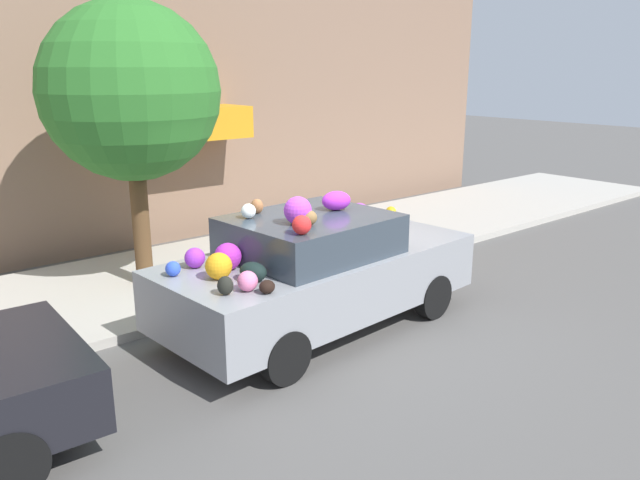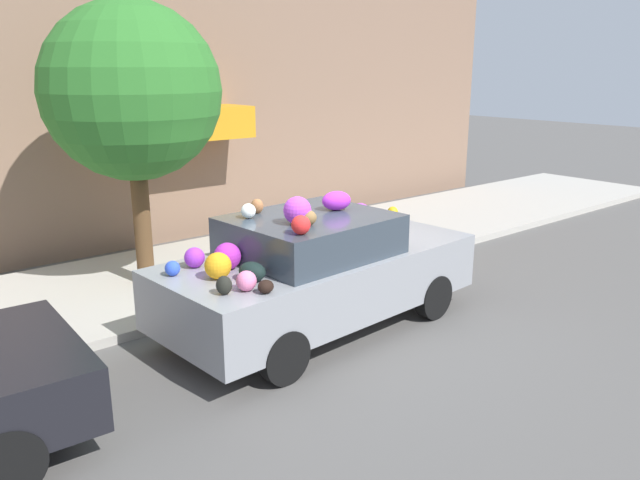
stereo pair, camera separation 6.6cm
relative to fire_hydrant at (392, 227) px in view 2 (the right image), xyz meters
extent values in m
plane|color=#565451|center=(-3.00, -1.70, -0.46)|extent=(60.00, 60.00, 0.00)
cube|color=#B2ADA3|center=(-3.00, 1.00, -0.40)|extent=(24.00, 3.20, 0.12)
cube|color=#846651|center=(-3.00, 3.25, 2.33)|extent=(18.00, 0.30, 5.58)
cube|color=orange|center=(-2.61, 2.65, 1.71)|extent=(2.63, 0.90, 0.55)
cylinder|color=brown|center=(-4.10, 0.92, 0.58)|extent=(0.24, 0.24, 1.86)
sphere|color=#2D7228|center=(-4.10, 0.92, 2.35)|extent=(2.38, 2.38, 2.38)
cylinder|color=gold|center=(0.00, 0.00, -0.07)|extent=(0.20, 0.20, 0.55)
sphere|color=gold|center=(0.00, 0.00, 0.26)|extent=(0.18, 0.18, 0.18)
cube|color=gray|center=(-3.00, -1.69, 0.17)|extent=(4.13, 1.99, 0.69)
cube|color=#333D47|center=(-3.16, -1.70, 0.75)|extent=(1.91, 1.63, 0.46)
cylinder|color=black|center=(-1.81, -0.82, -0.17)|extent=(0.59, 0.22, 0.58)
cylinder|color=black|center=(-1.70, -2.39, -0.17)|extent=(0.59, 0.22, 0.58)
cylinder|color=black|center=(-4.30, -0.99, -0.17)|extent=(0.59, 0.22, 0.58)
cylinder|color=black|center=(-4.19, -2.56, -0.17)|extent=(0.59, 0.22, 0.58)
ellipsoid|color=#AD2DC9|center=(-2.72, -1.66, 1.09)|extent=(0.42, 0.35, 0.23)
ellipsoid|color=black|center=(-4.66, -2.24, 0.61)|extent=(0.21, 0.21, 0.19)
sphere|color=purple|center=(-4.47, -1.30, 0.63)|extent=(0.31, 0.31, 0.23)
sphere|color=purple|center=(-1.71, -1.02, 0.67)|extent=(0.36, 0.36, 0.30)
sphere|color=red|center=(-3.75, -2.29, 1.08)|extent=(0.29, 0.29, 0.20)
sphere|color=pink|center=(-4.44, -2.30, 0.62)|extent=(0.22, 0.22, 0.21)
ellipsoid|color=black|center=(-4.33, -2.47, 0.58)|extent=(0.23, 0.22, 0.13)
ellipsoid|color=brown|center=(-3.45, -2.03, 1.06)|extent=(0.26, 0.25, 0.17)
sphere|color=orange|center=(-4.47, -1.80, 0.66)|extent=(0.35, 0.35, 0.28)
sphere|color=blue|center=(-4.79, -1.41, 0.60)|extent=(0.17, 0.17, 0.16)
sphere|color=white|center=(-3.77, -1.34, 1.06)|extent=(0.24, 0.24, 0.17)
sphere|color=purple|center=(-4.23, -1.59, 0.67)|extent=(0.37, 0.37, 0.30)
ellipsoid|color=black|center=(-4.22, -2.08, 0.62)|extent=(0.29, 0.35, 0.20)
sphere|color=black|center=(-3.46, -1.82, 1.06)|extent=(0.22, 0.22, 0.17)
ellipsoid|color=#945C36|center=(-3.55, -1.19, 1.06)|extent=(0.19, 0.20, 0.17)
sphere|color=#AF3CCB|center=(-3.51, -1.92, 1.13)|extent=(0.41, 0.41, 0.31)
cylinder|color=black|center=(-6.83, -2.68, -0.17)|extent=(0.58, 0.20, 0.58)
camera|label=1|loc=(-7.61, -7.21, 2.66)|focal=35.00mm
camera|label=2|loc=(-7.56, -7.25, 2.66)|focal=35.00mm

